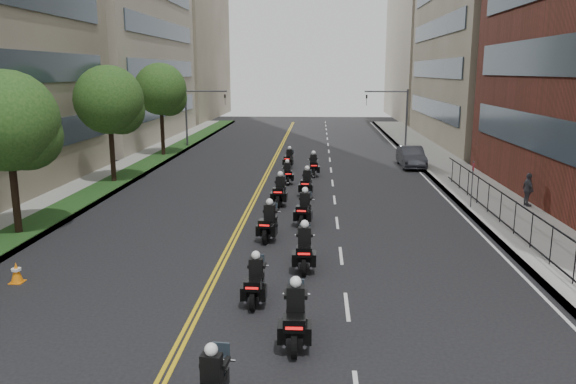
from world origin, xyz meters
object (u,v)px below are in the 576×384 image
(motorcycle_8, at_px, (287,174))
(motorcycle_10, at_px, (289,159))
(motorcycle_7, at_px, (307,184))
(parked_sedan, at_px, (411,157))
(motorcycle_5, at_px, (305,210))
(motorcycle_9, at_px, (313,166))
(motorcycle_3, at_px, (304,250))
(traffic_cone, at_px, (16,273))
(motorcycle_1, at_px, (295,318))
(motorcycle_2, at_px, (256,282))
(pedestrian_c, at_px, (528,190))
(motorcycle_6, at_px, (280,192))
(motorcycle_4, at_px, (269,223))

(motorcycle_8, height_order, motorcycle_10, motorcycle_10)
(motorcycle_7, relative_size, parked_sedan, 0.50)
(motorcycle_5, bearing_deg, motorcycle_10, 102.58)
(motorcycle_9, relative_size, parked_sedan, 0.50)
(motorcycle_3, bearing_deg, traffic_cone, -169.39)
(parked_sedan, height_order, traffic_cone, parked_sedan)
(motorcycle_1, distance_m, motorcycle_5, 12.20)
(motorcycle_1, bearing_deg, motorcycle_8, 93.26)
(motorcycle_3, height_order, parked_sedan, motorcycle_3)
(motorcycle_2, xyz_separation_m, motorcycle_9, (1.62, 22.39, 0.04))
(parked_sedan, bearing_deg, motorcycle_9, -152.45)
(motorcycle_5, xyz_separation_m, pedestrian_c, (11.90, 3.76, 0.34))
(motorcycle_6, distance_m, parked_sedan, 15.99)
(motorcycle_3, bearing_deg, motorcycle_2, -115.41)
(motorcycle_6, xyz_separation_m, traffic_cone, (-8.43, -12.19, -0.37))
(motorcycle_6, height_order, pedestrian_c, pedestrian_c)
(motorcycle_8, bearing_deg, motorcycle_2, -96.60)
(motorcycle_8, relative_size, parked_sedan, 0.45)
(motorcycle_7, bearing_deg, traffic_cone, -118.68)
(motorcycle_1, bearing_deg, motorcycle_10, 92.87)
(traffic_cone, bearing_deg, motorcycle_8, 65.07)
(motorcycle_3, relative_size, traffic_cone, 3.35)
(motorcycle_5, distance_m, parked_sedan, 18.68)
(pedestrian_c, bearing_deg, parked_sedan, 11.08)
(motorcycle_2, relative_size, parked_sedan, 0.47)
(motorcycle_1, height_order, parked_sedan, motorcycle_1)
(motorcycle_6, xyz_separation_m, motorcycle_10, (-0.14, 12.26, -0.09))
(motorcycle_7, bearing_deg, pedestrian_c, -7.64)
(motorcycle_9, relative_size, motorcycle_10, 1.08)
(motorcycle_4, distance_m, motorcycle_8, 12.59)
(pedestrian_c, bearing_deg, motorcycle_3, 124.41)
(motorcycle_6, distance_m, motorcycle_10, 12.26)
(pedestrian_c, bearing_deg, motorcycle_7, 71.08)
(motorcycle_7, bearing_deg, motorcycle_3, -84.03)
(motorcycle_3, height_order, motorcycle_7, motorcycle_3)
(motorcycle_2, xyz_separation_m, motorcycle_10, (-0.28, 25.66, -0.01))
(motorcycle_5, xyz_separation_m, motorcycle_7, (-0.03, 6.46, -0.01))
(motorcycle_3, bearing_deg, motorcycle_8, 94.92)
(motorcycle_2, distance_m, motorcycle_6, 13.40)
(motorcycle_8, relative_size, motorcycle_10, 0.97)
(motorcycle_10, bearing_deg, motorcycle_9, -52.42)
(motorcycle_3, height_order, motorcycle_4, motorcycle_3)
(motorcycle_5, height_order, parked_sedan, motorcycle_5)
(traffic_cone, bearing_deg, motorcycle_1, -21.62)
(traffic_cone, bearing_deg, motorcycle_7, 56.20)
(motorcycle_4, relative_size, motorcycle_9, 1.02)
(motorcycle_10, xyz_separation_m, traffic_cone, (-8.28, -24.45, -0.29))
(motorcycle_4, xyz_separation_m, motorcycle_5, (1.50, 2.58, -0.00))
(motorcycle_3, distance_m, motorcycle_7, 12.75)
(motorcycle_1, relative_size, motorcycle_8, 1.17)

